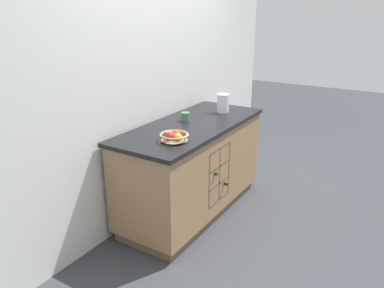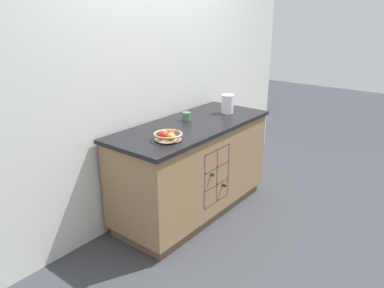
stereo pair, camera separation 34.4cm
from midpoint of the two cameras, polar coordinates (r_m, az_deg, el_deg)
The scene contains 6 objects.
ground_plane at distance 3.73m, azimuth -2.68°, elevation -10.09°, with size 14.00×14.00×0.00m, color #383A3F.
back_wall at distance 3.52m, azimuth -8.36°, elevation 10.09°, with size 4.40×0.06×2.55m, color silver.
kitchen_island at distance 3.52m, azimuth -2.77°, elevation -3.75°, with size 1.66×0.70×0.89m.
fruit_bowl at distance 2.92m, azimuth -6.14°, elevation 1.12°, with size 0.23×0.23×0.09m.
white_pitcher at distance 3.75m, azimuth 2.15°, elevation 6.30°, with size 0.19×0.13×0.18m.
ceramic_mug at distance 3.46m, azimuth -3.86°, elevation 4.16°, with size 0.11×0.08×0.08m.
Camera 1 is at (-2.74, -1.71, 1.86)m, focal length 35.00 mm.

